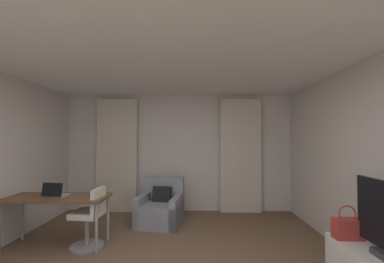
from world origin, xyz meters
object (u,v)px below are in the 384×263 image
at_px(desk, 57,201).
at_px(laptop, 55,193).
at_px(handbag_primary, 348,228).
at_px(desk_chair, 90,221).
at_px(armchair, 161,209).

bearing_deg(desk, laptop, -170.69).
relative_size(laptop, handbag_primary, 0.95).
height_order(desk, laptop, laptop).
bearing_deg(desk_chair, armchair, 48.91).
height_order(armchair, laptop, laptop).
relative_size(armchair, handbag_primary, 2.44).
bearing_deg(desk_chair, handbag_primary, -15.11).
distance_m(desk, laptop, 0.11).
bearing_deg(handbag_primary, desk, 166.35).
relative_size(desk_chair, handbag_primary, 2.39).
distance_m(armchair, desk, 1.78).
xyz_separation_m(desk_chair, laptop, (-0.54, 0.03, 0.40)).
xyz_separation_m(armchair, desk_chair, (-0.91, -1.04, 0.12)).
relative_size(desk_chair, laptop, 2.53).
relative_size(desk, laptop, 4.25).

